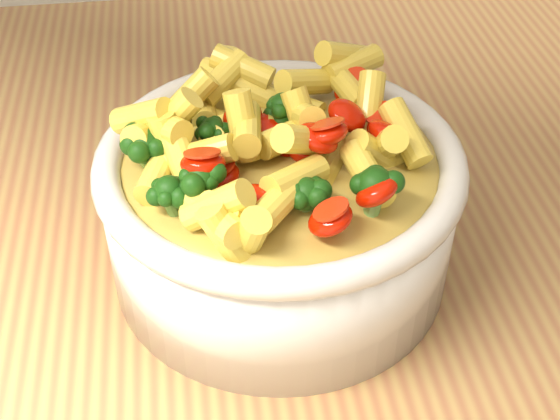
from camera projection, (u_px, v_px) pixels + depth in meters
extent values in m
cube|color=#A37D46|center=(276.00, 224.00, 0.64)|extent=(1.20, 0.80, 0.04)
cylinder|color=silver|center=(280.00, 215.00, 0.55)|extent=(0.24, 0.24, 0.09)
ellipsoid|color=silver|center=(280.00, 246.00, 0.57)|extent=(0.22, 0.22, 0.04)
torus|color=silver|center=(280.00, 161.00, 0.52)|extent=(0.25, 0.25, 0.02)
ellipsoid|color=gold|center=(280.00, 161.00, 0.52)|extent=(0.21, 0.21, 0.02)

